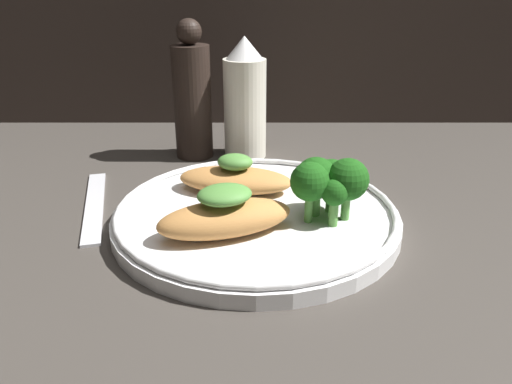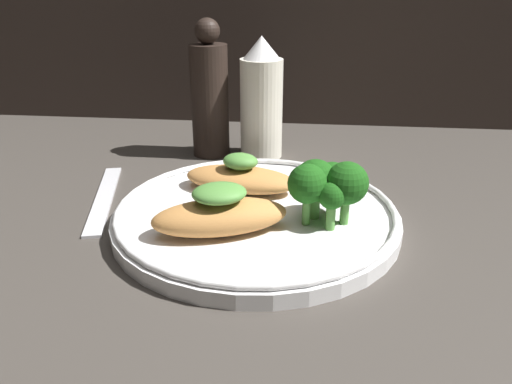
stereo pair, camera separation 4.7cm
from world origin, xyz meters
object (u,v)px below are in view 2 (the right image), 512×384
plate (256,215)px  pepper_grinder (210,96)px  broccoli_bunch (326,184)px  sauce_bottle (261,101)px

plate → pepper_grinder: pepper_grinder is taller
broccoli_bunch → pepper_grinder: size_ratio=0.41×
sauce_bottle → plate: bearing=-85.9°
broccoli_bunch → sauce_bottle: size_ratio=0.47×
broccoli_bunch → sauce_bottle: bearing=110.7°
broccoli_bunch → plate: bearing=170.1°
broccoli_bunch → pepper_grinder: pepper_grinder is taller
broccoli_bunch → sauce_bottle: (-7.86, 20.79, 2.31)cm
plate → broccoli_bunch: broccoli_bunch is taller
broccoli_bunch → sauce_bottle: sauce_bottle is taller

